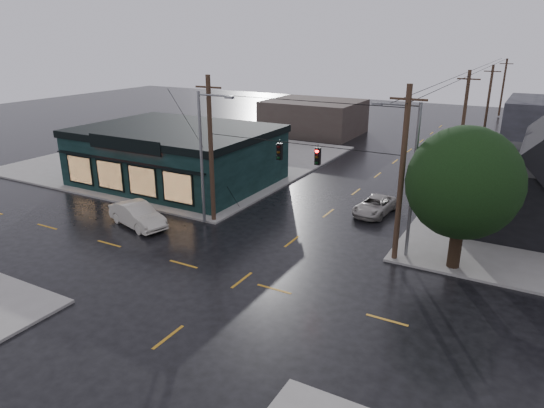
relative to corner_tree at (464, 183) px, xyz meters
The scene contains 15 objects.
ground_plane 13.00m from the corner_tree, 144.21° to the right, with size 160.00×160.00×0.00m, color black.
sidewalk_nw 32.81m from the corner_tree, 156.37° to the left, with size 28.00×28.00×0.15m, color gray.
pizza_shop 25.54m from the corner_tree, 166.47° to the left, with size 16.30×12.34×4.90m.
corner_tree is the anchor object (origin of this frame).
utility_pole_nw 16.99m from the corner_tree, behind, with size 2.00×0.32×10.15m, color black, non-canonical shape.
utility_pole_ne 6.02m from the corner_tree, behind, with size 2.00×0.32×10.15m, color black, non-canonical shape.
utility_pole_far_a 21.84m from the corner_tree, 98.69° to the left, with size 2.00×0.32×9.65m, color black, non-canonical shape.
utility_pole_far_b 41.44m from the corner_tree, 94.48° to the left, with size 2.00×0.32×9.15m, color black, non-canonical shape.
utility_pole_far_c 61.29m from the corner_tree, 93.01° to the left, with size 2.00×0.32×9.15m, color black, non-canonical shape.
span_signal_assembly 9.65m from the corner_tree, behind, with size 13.00×0.48×1.23m.
streetlight_nw 17.31m from the corner_tree, behind, with size 5.40×0.30×9.15m, color gray, non-canonical shape.
streetlight_ne 5.75m from the corner_tree, behind, with size 5.40×0.30×9.15m, color gray, non-canonical shape.
bg_building_west 40.73m from the corner_tree, 125.70° to the left, with size 12.00×10.00×4.40m, color #3C302B.
sedan_cream 21.03m from the corner_tree, 169.27° to the right, with size 1.74×5.00×1.65m, color beige.
suv_silver 10.35m from the corner_tree, 135.41° to the left, with size 2.10×4.56×1.27m, color #A19B94.
Camera 1 is at (12.82, -19.64, 12.50)m, focal length 32.00 mm.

